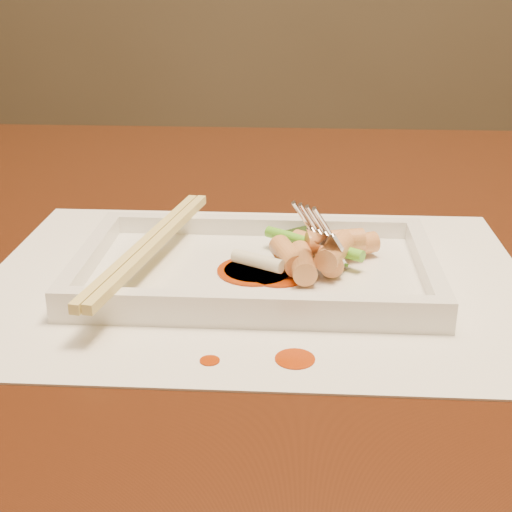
# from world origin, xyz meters

# --- Properties ---
(table) EXTENTS (1.40, 0.90, 0.75)m
(table) POSITION_xyz_m (0.00, 0.00, 0.65)
(table) COLOR black
(table) RESTS_ON ground
(placemat) EXTENTS (0.40, 0.30, 0.00)m
(placemat) POSITION_xyz_m (0.01, -0.08, 0.75)
(placemat) COLOR white
(placemat) RESTS_ON table
(sauce_splatter_a) EXTENTS (0.02, 0.02, 0.00)m
(sauce_splatter_a) POSITION_xyz_m (0.04, -0.19, 0.75)
(sauce_splatter_a) COLOR #A22F04
(sauce_splatter_a) RESTS_ON placemat
(sauce_splatter_b) EXTENTS (0.01, 0.01, 0.00)m
(sauce_splatter_b) POSITION_xyz_m (-0.01, -0.20, 0.75)
(sauce_splatter_b) COLOR #A22F04
(sauce_splatter_b) RESTS_ON placemat
(plate_base) EXTENTS (0.26, 0.16, 0.01)m
(plate_base) POSITION_xyz_m (0.01, -0.08, 0.76)
(plate_base) COLOR white
(plate_base) RESTS_ON placemat
(plate_rim_far) EXTENTS (0.26, 0.01, 0.01)m
(plate_rim_far) POSITION_xyz_m (0.01, -0.00, 0.77)
(plate_rim_far) COLOR white
(plate_rim_far) RESTS_ON plate_base
(plate_rim_near) EXTENTS (0.26, 0.01, 0.01)m
(plate_rim_near) POSITION_xyz_m (0.01, -0.15, 0.77)
(plate_rim_near) COLOR white
(plate_rim_near) RESTS_ON plate_base
(plate_rim_left) EXTENTS (0.01, 0.14, 0.01)m
(plate_rim_left) POSITION_xyz_m (-0.12, -0.08, 0.77)
(plate_rim_left) COLOR white
(plate_rim_left) RESTS_ON plate_base
(plate_rim_right) EXTENTS (0.01, 0.14, 0.01)m
(plate_rim_right) POSITION_xyz_m (0.13, -0.08, 0.77)
(plate_rim_right) COLOR white
(plate_rim_right) RESTS_ON plate_base
(veg_piece) EXTENTS (0.05, 0.05, 0.01)m
(veg_piece) POSITION_xyz_m (0.04, -0.04, 0.77)
(veg_piece) COLOR black
(veg_piece) RESTS_ON plate_base
(scallion_white) EXTENTS (0.04, 0.03, 0.01)m
(scallion_white) POSITION_xyz_m (0.01, -0.09, 0.77)
(scallion_white) COLOR #EAEACC
(scallion_white) RESTS_ON plate_base
(scallion_green) EXTENTS (0.08, 0.06, 0.01)m
(scallion_green) POSITION_xyz_m (0.05, -0.06, 0.77)
(scallion_green) COLOR #4AAD1C
(scallion_green) RESTS_ON plate_base
(chopstick_a) EXTENTS (0.05, 0.22, 0.01)m
(chopstick_a) POSITION_xyz_m (-0.08, -0.08, 0.78)
(chopstick_a) COLOR #DFC96F
(chopstick_a) RESTS_ON plate_rim_near
(chopstick_b) EXTENTS (0.05, 0.22, 0.01)m
(chopstick_b) POSITION_xyz_m (-0.07, -0.08, 0.78)
(chopstick_b) COLOR #DFC96F
(chopstick_b) RESTS_ON plate_rim_near
(fork) EXTENTS (0.09, 0.10, 0.14)m
(fork) POSITION_xyz_m (0.08, -0.06, 0.83)
(fork) COLOR silver
(fork) RESTS_ON plate_base
(sauce_blob_0) EXTENTS (0.05, 0.05, 0.00)m
(sauce_blob_0) POSITION_xyz_m (0.00, -0.08, 0.76)
(sauce_blob_0) COLOR #A22F04
(sauce_blob_0) RESTS_ON plate_base
(sauce_blob_1) EXTENTS (0.05, 0.05, 0.00)m
(sauce_blob_1) POSITION_xyz_m (0.00, -0.08, 0.76)
(sauce_blob_1) COLOR #A22F04
(sauce_blob_1) RESTS_ON plate_base
(sauce_blob_2) EXTENTS (0.04, 0.04, 0.00)m
(sauce_blob_2) POSITION_xyz_m (0.02, -0.09, 0.76)
(sauce_blob_2) COLOR #A22F04
(sauce_blob_2) RESTS_ON plate_base
(rice_cake_0) EXTENTS (0.03, 0.05, 0.02)m
(rice_cake_0) POSITION_xyz_m (0.03, -0.08, 0.77)
(rice_cake_0) COLOR #E4AE6A
(rice_cake_0) RESTS_ON plate_base
(rice_cake_1) EXTENTS (0.04, 0.04, 0.02)m
(rice_cake_1) POSITION_xyz_m (0.05, -0.06, 0.77)
(rice_cake_1) COLOR #E4AE6A
(rice_cake_1) RESTS_ON plate_base
(rice_cake_2) EXTENTS (0.05, 0.03, 0.02)m
(rice_cake_2) POSITION_xyz_m (0.06, -0.06, 0.78)
(rice_cake_2) COLOR #E4AE6A
(rice_cake_2) RESTS_ON plate_base
(rice_cake_3) EXTENTS (0.02, 0.05, 0.02)m
(rice_cake_3) POSITION_xyz_m (0.04, -0.09, 0.77)
(rice_cake_3) COLOR #E4AE6A
(rice_cake_3) RESTS_ON plate_base
(rice_cake_4) EXTENTS (0.05, 0.04, 0.02)m
(rice_cake_4) POSITION_xyz_m (0.07, -0.06, 0.77)
(rice_cake_4) COLOR #E4AE6A
(rice_cake_4) RESTS_ON plate_base
(rice_cake_5) EXTENTS (0.03, 0.05, 0.02)m
(rice_cake_5) POSITION_xyz_m (0.06, -0.08, 0.78)
(rice_cake_5) COLOR #E4AE6A
(rice_cake_5) RESTS_ON plate_base
(rice_cake_6) EXTENTS (0.02, 0.05, 0.02)m
(rice_cake_6) POSITION_xyz_m (0.06, -0.08, 0.77)
(rice_cake_6) COLOR #E4AE6A
(rice_cake_6) RESTS_ON plate_base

